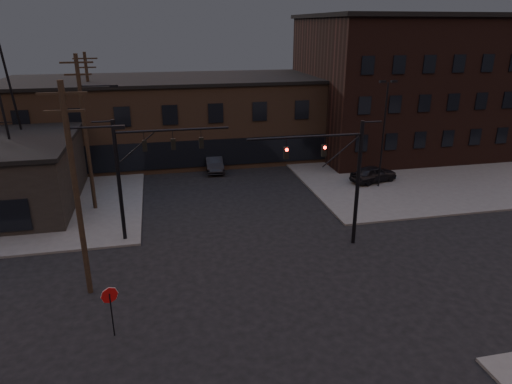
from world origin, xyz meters
The scene contains 15 objects.
ground centered at (0.00, 0.00, 0.00)m, with size 140.00×140.00×0.00m, color black.
sidewalk_ne centered at (22.00, 22.00, 0.07)m, with size 30.00×30.00×0.15m, color #474744.
building_row centered at (0.00, 28.00, 4.00)m, with size 40.00×12.00×8.00m, color #493527.
building_right centered at (22.00, 26.00, 7.00)m, with size 22.00×16.00×14.00m, color black.
traffic_signal_near centered at (5.36, 4.50, 4.93)m, with size 7.12×0.24×8.00m.
traffic_signal_far centered at (-6.72, 8.00, 5.01)m, with size 7.12×0.24×8.00m.
stop_sign centered at (-8.00, -1.99, 1.84)m, with size 0.72×0.33×2.48m.
utility_pole_near centered at (-9.43, 2.00, 5.87)m, with size 3.70×0.28×11.00m.
utility_pole_mid centered at (-10.44, 14.00, 6.13)m, with size 3.70×0.28×11.50m.
utility_pole_far centered at (-11.50, 26.00, 5.78)m, with size 2.20×0.28×11.00m.
lot_light_a centered at (13.00, 14.00, 5.51)m, with size 1.50×0.28×9.14m.
lot_light_b centered at (19.00, 19.00, 5.51)m, with size 1.50×0.28×9.14m.
parked_car_lot_a centered at (13.08, 15.21, 0.90)m, with size 1.76×4.37×1.49m, color black.
parked_car_lot_b centered at (15.14, 23.43, 0.84)m, with size 1.93×4.75×1.38m, color silver.
car_crossing centered at (-0.29, 22.06, 0.75)m, with size 1.60×4.57×1.51m, color black.
Camera 1 is at (-5.38, -20.25, 13.30)m, focal length 32.00 mm.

